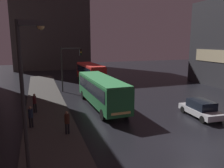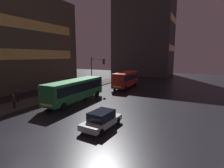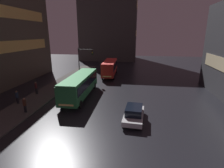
{
  "view_description": "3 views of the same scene",
  "coord_description": "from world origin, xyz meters",
  "px_view_note": "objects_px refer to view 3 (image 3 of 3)",
  "views": [
    {
      "loc": [
        -9.69,
        -10.46,
        6.71
      ],
      "look_at": [
        -1.34,
        13.73,
        1.76
      ],
      "focal_mm": 35.0,
      "sensor_mm": 36.0,
      "label": 1
    },
    {
      "loc": [
        11.67,
        -7.99,
        6.4
      ],
      "look_at": [
        0.17,
        14.52,
        2.28
      ],
      "focal_mm": 28.0,
      "sensor_mm": 36.0,
      "label": 2
    },
    {
      "loc": [
        4.33,
        -11.56,
        8.6
      ],
      "look_at": [
        0.87,
        11.17,
        1.94
      ],
      "focal_mm": 28.0,
      "sensor_mm": 36.0,
      "label": 3
    }
  ],
  "objects_px": {
    "pedestrian_near": "(17,96)",
    "traffic_light_main": "(84,59)",
    "bus_near": "(80,84)",
    "pedestrian_mid": "(25,104)",
    "pedestrian_far": "(36,87)",
    "bus_far": "(110,67)",
    "car_taxi": "(134,113)"
  },
  "relations": [
    {
      "from": "pedestrian_near",
      "to": "traffic_light_main",
      "type": "bearing_deg",
      "value": 24.75
    },
    {
      "from": "bus_near",
      "to": "pedestrian_mid",
      "type": "relative_size",
      "value": 6.25
    },
    {
      "from": "pedestrian_far",
      "to": "pedestrian_mid",
      "type": "bearing_deg",
      "value": 112.31
    },
    {
      "from": "bus_far",
      "to": "pedestrian_far",
      "type": "xyz_separation_m",
      "value": [
        -8.57,
        -13.37,
        -0.75
      ]
    },
    {
      "from": "bus_near",
      "to": "pedestrian_far",
      "type": "height_order",
      "value": "bus_near"
    },
    {
      "from": "pedestrian_near",
      "to": "pedestrian_mid",
      "type": "bearing_deg",
      "value": -84.93
    },
    {
      "from": "bus_far",
      "to": "pedestrian_far",
      "type": "relative_size",
      "value": 5.04
    },
    {
      "from": "car_taxi",
      "to": "pedestrian_mid",
      "type": "xyz_separation_m",
      "value": [
        -11.99,
        -0.16,
        0.37
      ]
    },
    {
      "from": "car_taxi",
      "to": "traffic_light_main",
      "type": "height_order",
      "value": "traffic_light_main"
    },
    {
      "from": "pedestrian_far",
      "to": "traffic_light_main",
      "type": "distance_m",
      "value": 10.25
    },
    {
      "from": "traffic_light_main",
      "to": "pedestrian_near",
      "type": "bearing_deg",
      "value": -110.97
    },
    {
      "from": "bus_far",
      "to": "pedestrian_mid",
      "type": "height_order",
      "value": "bus_far"
    },
    {
      "from": "bus_near",
      "to": "pedestrian_near",
      "type": "height_order",
      "value": "bus_near"
    },
    {
      "from": "pedestrian_mid",
      "to": "pedestrian_far",
      "type": "relative_size",
      "value": 0.93
    },
    {
      "from": "bus_near",
      "to": "pedestrian_far",
      "type": "xyz_separation_m",
      "value": [
        -6.57,
        -0.17,
        -0.71
      ]
    },
    {
      "from": "bus_far",
      "to": "traffic_light_main",
      "type": "relative_size",
      "value": 1.5
    },
    {
      "from": "bus_near",
      "to": "pedestrian_far",
      "type": "bearing_deg",
      "value": 0.3
    },
    {
      "from": "pedestrian_mid",
      "to": "traffic_light_main",
      "type": "height_order",
      "value": "traffic_light_main"
    },
    {
      "from": "bus_near",
      "to": "traffic_light_main",
      "type": "relative_size",
      "value": 1.73
    },
    {
      "from": "pedestrian_far",
      "to": "traffic_light_main",
      "type": "relative_size",
      "value": 0.3
    },
    {
      "from": "pedestrian_far",
      "to": "pedestrian_near",
      "type": "bearing_deg",
      "value": 87.46
    },
    {
      "from": "bus_near",
      "to": "pedestrian_mid",
      "type": "bearing_deg",
      "value": 53.11
    },
    {
      "from": "pedestrian_far",
      "to": "bus_far",
      "type": "bearing_deg",
      "value": -120.9
    },
    {
      "from": "pedestrian_near",
      "to": "bus_far",
      "type": "bearing_deg",
      "value": 18.39
    },
    {
      "from": "bus_far",
      "to": "pedestrian_near",
      "type": "xyz_separation_m",
      "value": [
        -8.85,
        -17.13,
        -0.81
      ]
    },
    {
      "from": "car_taxi",
      "to": "pedestrian_near",
      "type": "relative_size",
      "value": 2.58
    },
    {
      "from": "car_taxi",
      "to": "pedestrian_far",
      "type": "xyz_separation_m",
      "value": [
        -14.2,
        5.74,
        0.42
      ]
    },
    {
      "from": "pedestrian_near",
      "to": "traffic_light_main",
      "type": "relative_size",
      "value": 0.28
    },
    {
      "from": "pedestrian_near",
      "to": "pedestrian_mid",
      "type": "xyz_separation_m",
      "value": [
        2.49,
        -2.14,
        0.01
      ]
    },
    {
      "from": "car_taxi",
      "to": "pedestrian_far",
      "type": "distance_m",
      "value": 15.32
    },
    {
      "from": "pedestrian_near",
      "to": "pedestrian_far",
      "type": "xyz_separation_m",
      "value": [
        0.28,
        3.76,
        0.06
      ]
    },
    {
      "from": "pedestrian_near",
      "to": "traffic_light_main",
      "type": "height_order",
      "value": "traffic_light_main"
    }
  ]
}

